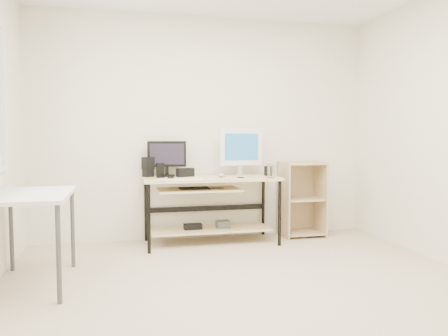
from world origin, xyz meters
TOP-DOWN VIEW (x-y plane):
  - room at (-0.14, 0.04)m, footprint 4.01×4.01m
  - desk at (-0.03, 1.66)m, footprint 1.50×0.65m
  - side_table at (-1.68, 0.60)m, footprint 0.60×1.00m
  - shelf_unit at (1.15, 1.82)m, footprint 0.50×0.40m
  - black_monitor at (-0.47, 1.86)m, footprint 0.44×0.18m
  - white_imac at (0.39, 1.80)m, footprint 0.52×0.16m
  - keyboard at (-0.37, 1.42)m, footprint 0.47×0.21m
  - mouse at (0.12, 1.65)m, footprint 0.12×0.14m
  - center_speaker at (-0.27, 1.77)m, footprint 0.21×0.15m
  - speaker_left at (-0.68, 1.86)m, footprint 0.15×0.15m
  - speaker_right at (0.69, 1.68)m, footprint 0.10×0.10m
  - audio_controller at (-0.56, 1.70)m, footprint 0.09×0.06m
  - volume_puck at (-0.47, 1.45)m, footprint 0.07×0.07m
  - smartphone at (0.30, 1.50)m, footprint 0.06×0.11m
  - coaster at (0.61, 1.39)m, footprint 0.13×0.13m
  - drinking_glass at (0.61, 1.39)m, footprint 0.10×0.10m

SIDE VIEW (x-z plane):
  - shelf_unit at x=1.15m, z-range 0.00..0.90m
  - desk at x=-0.03m, z-range 0.16..0.91m
  - side_table at x=-1.68m, z-range 0.30..1.05m
  - coaster at x=0.61m, z-range 0.75..0.76m
  - smartphone at x=0.30m, z-range 0.75..0.76m
  - keyboard at x=-0.37m, z-range 0.75..0.77m
  - volume_puck at x=-0.47m, z-range 0.75..0.78m
  - mouse at x=0.12m, z-range 0.75..0.79m
  - center_speaker at x=-0.27m, z-range 0.75..0.85m
  - speaker_right at x=0.69m, z-range 0.75..0.86m
  - audio_controller at x=-0.56m, z-range 0.75..0.91m
  - drinking_glass at x=0.61m, z-range 0.76..0.91m
  - speaker_left at x=-0.68m, z-range 0.76..0.98m
  - black_monitor at x=-0.47m, z-range 0.78..1.18m
  - white_imac at x=0.39m, z-range 0.79..1.34m
  - room at x=-0.14m, z-range 0.01..2.63m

